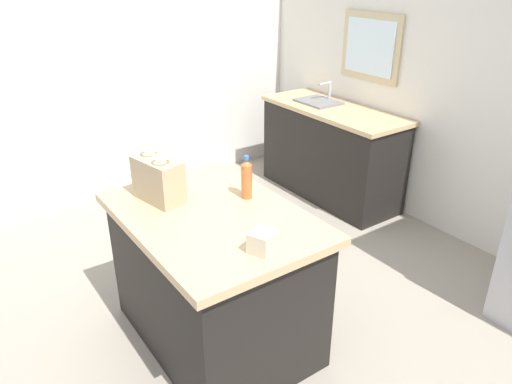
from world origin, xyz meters
name	(u,v)px	position (x,y,z in m)	size (l,w,h in m)	color
ground	(227,341)	(0.00, 0.00, 0.00)	(5.96, 5.96, 0.00)	#9E9384
back_wall	(480,86)	(-0.02, 2.32, 1.28)	(4.96, 0.13, 2.55)	silver
left_wall	(74,68)	(-2.48, 0.00, 1.28)	(0.10, 4.64, 2.55)	silver
kitchen_island	(215,278)	(-0.08, -0.02, 0.44)	(1.27, 0.89, 0.87)	black
sink_counter	(330,151)	(-1.21, 1.96, 0.46)	(1.50, 0.59, 1.08)	black
shopping_bag	(158,179)	(-0.40, -0.18, 1.00)	(0.34, 0.22, 0.30)	tan
small_box	(263,241)	(0.40, -0.02, 0.93)	(0.11, 0.13, 0.11)	beige
bottle	(247,179)	(-0.13, 0.25, 0.99)	(0.06, 0.06, 0.26)	#C66633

